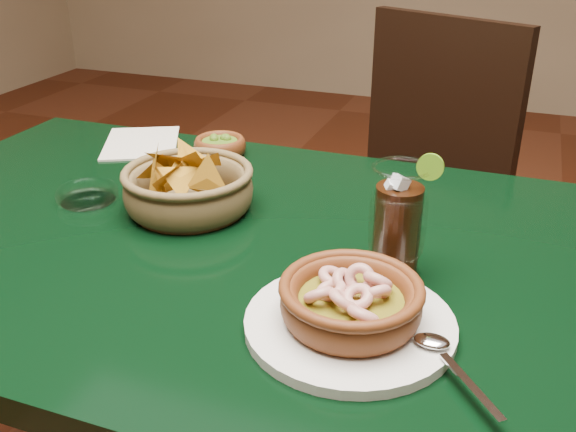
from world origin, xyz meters
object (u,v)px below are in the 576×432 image
(dining_chair, at_px, (404,200))
(shrimp_plate, at_px, (351,306))
(chip_basket, at_px, (188,188))
(dining_table, at_px, (210,287))
(cola_drink, at_px, (397,223))

(dining_chair, xyz_separation_m, shrimp_plate, (0.09, -0.87, 0.25))
(chip_basket, bearing_deg, shrimp_plate, -33.94)
(dining_chair, bearing_deg, dining_table, -104.49)
(dining_chair, bearing_deg, cola_drink, -81.34)
(dining_chair, height_order, chip_basket, dining_chair)
(chip_basket, distance_m, cola_drink, 0.37)
(dining_table, height_order, chip_basket, chip_basket)
(dining_table, xyz_separation_m, dining_chair, (0.18, 0.71, -0.12))
(dining_table, height_order, shrimp_plate, shrimp_plate)
(shrimp_plate, bearing_deg, dining_table, 148.96)
(shrimp_plate, relative_size, cola_drink, 1.73)
(chip_basket, bearing_deg, dining_chair, 69.17)
(dining_table, bearing_deg, cola_drink, -4.48)
(dining_table, height_order, cola_drink, cola_drink)
(dining_chair, xyz_separation_m, cola_drink, (0.11, -0.73, 0.30))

